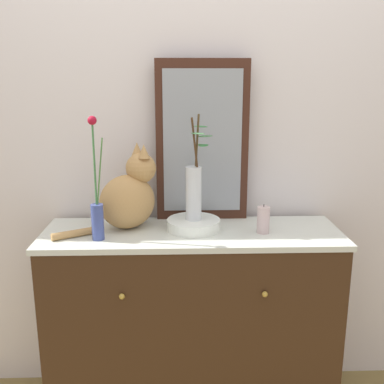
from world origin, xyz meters
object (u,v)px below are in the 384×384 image
(vase_slim_green, at_px, (97,210))
(vase_glass_clear, at_px, (194,189))
(candle_pillar, at_px, (263,220))
(cat_sitting, at_px, (129,195))
(sideboard, at_px, (192,323))
(bowl_porcelain, at_px, (194,224))
(mirror_leaning, at_px, (202,142))

(vase_slim_green, bearing_deg, vase_glass_clear, 15.62)
(vase_slim_green, xyz_separation_m, vase_glass_clear, (0.41, 0.11, 0.06))
(vase_slim_green, xyz_separation_m, candle_pillar, (0.71, 0.06, -0.07))
(cat_sitting, bearing_deg, vase_slim_green, -127.75)
(sideboard, xyz_separation_m, bowl_porcelain, (0.01, 0.02, 0.48))
(vase_slim_green, bearing_deg, mirror_leaning, 31.85)
(vase_slim_green, xyz_separation_m, bowl_porcelain, (0.41, 0.11, -0.11))
(sideboard, bearing_deg, bowl_porcelain, 70.62)
(sideboard, distance_m, bowl_porcelain, 0.48)
(mirror_leaning, height_order, candle_pillar, mirror_leaning)
(bowl_porcelain, xyz_separation_m, candle_pillar, (0.30, -0.05, 0.04))
(bowl_porcelain, bearing_deg, vase_glass_clear, 3.12)
(sideboard, bearing_deg, mirror_leaning, 73.99)
(sideboard, distance_m, candle_pillar, 0.61)
(sideboard, xyz_separation_m, candle_pillar, (0.31, -0.03, 0.52))
(cat_sitting, bearing_deg, vase_glass_clear, -7.58)
(sideboard, relative_size, vase_slim_green, 2.57)
(vase_slim_green, bearing_deg, candle_pillar, 4.87)
(vase_slim_green, height_order, candle_pillar, vase_slim_green)
(sideboard, relative_size, candle_pillar, 10.19)
(mirror_leaning, distance_m, cat_sitting, 0.42)
(candle_pillar, bearing_deg, vase_glass_clear, 169.90)
(candle_pillar, bearing_deg, bowl_porcelain, 170.00)
(vase_glass_clear, bearing_deg, vase_slim_green, -164.38)
(cat_sitting, relative_size, candle_pillar, 3.58)
(vase_slim_green, height_order, vase_glass_clear, vase_slim_green)
(sideboard, bearing_deg, cat_sitting, 167.77)
(mirror_leaning, relative_size, candle_pillar, 5.75)
(sideboard, bearing_deg, vase_slim_green, -166.97)
(cat_sitting, distance_m, vase_slim_green, 0.19)
(sideboard, height_order, candle_pillar, candle_pillar)
(mirror_leaning, bearing_deg, vase_slim_green, -148.15)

